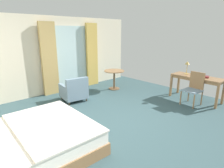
# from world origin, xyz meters

# --- Properties ---
(ground) EXTENTS (6.97, 6.85, 0.10)m
(ground) POSITION_xyz_m (0.00, 0.00, -0.05)
(ground) COLOR #334C51
(wall_back) EXTENTS (6.57, 0.12, 2.61)m
(wall_back) POSITION_xyz_m (0.00, 3.16, 1.30)
(wall_back) COLOR beige
(wall_back) RESTS_ON ground
(balcony_glass_door) EXTENTS (1.33, 0.02, 2.29)m
(balcony_glass_door) POSITION_xyz_m (0.64, 3.08, 1.15)
(balcony_glass_door) COLOR silver
(balcony_glass_door) RESTS_ON ground
(curtain_panel_left) EXTENTS (0.53, 0.10, 2.41)m
(curtain_panel_left) POSITION_xyz_m (-0.24, 2.98, 1.21)
(curtain_panel_left) COLOR tan
(curtain_panel_left) RESTS_ON ground
(curtain_panel_right) EXTENTS (0.49, 0.10, 2.41)m
(curtain_panel_right) POSITION_xyz_m (1.53, 2.98, 1.21)
(curtain_panel_right) COLOR tan
(curtain_panel_right) RESTS_ON ground
(bed) EXTENTS (2.02, 1.97, 1.09)m
(bed) POSITION_xyz_m (-2.01, 0.10, 0.26)
(bed) COLOR olive
(bed) RESTS_ON ground
(writing_desk) EXTENTS (0.58, 1.51, 0.77)m
(writing_desk) POSITION_xyz_m (2.81, -0.67, 0.68)
(writing_desk) COLOR olive
(writing_desk) RESTS_ON ground
(desk_chair) EXTENTS (0.51, 0.49, 0.96)m
(desk_chair) POSITION_xyz_m (2.40, -0.78, 0.53)
(desk_chair) COLOR gray
(desk_chair) RESTS_ON ground
(desk_lamp) EXTENTS (0.17, 0.16, 0.42)m
(desk_lamp) POSITION_xyz_m (2.87, -0.29, 1.09)
(desk_lamp) COLOR tan
(desk_lamp) RESTS_ON writing_desk
(closed_book) EXTENTS (0.31, 0.38, 0.04)m
(closed_book) POSITION_xyz_m (2.83, -0.83, 0.79)
(closed_book) COLOR maroon
(closed_book) RESTS_ON writing_desk
(armchair_by_window) EXTENTS (0.79, 0.83, 0.78)m
(armchair_by_window) POSITION_xyz_m (-0.03, 1.87, 0.32)
(armchair_by_window) COLOR gray
(armchair_by_window) RESTS_ON ground
(round_cafe_table) EXTENTS (0.74, 0.74, 0.71)m
(round_cafe_table) POSITION_xyz_m (1.74, 1.93, 0.53)
(round_cafe_table) COLOR olive
(round_cafe_table) RESTS_ON ground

